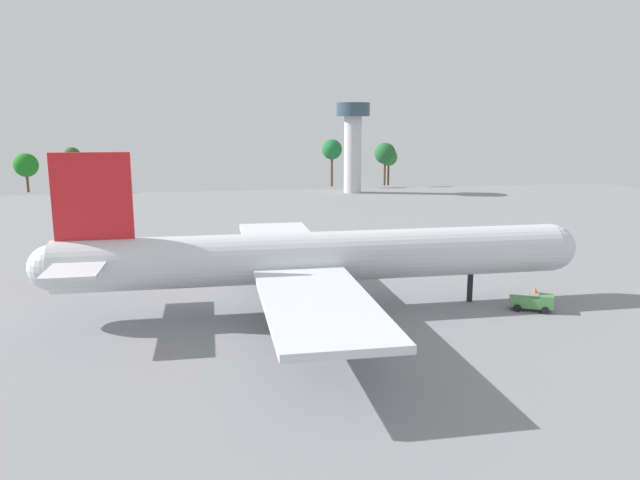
# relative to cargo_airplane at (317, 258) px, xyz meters

# --- Properties ---
(ground_plane) EXTENTS (258.44, 258.44, 0.00)m
(ground_plane) POSITION_rel_cargo_airplane_xyz_m (0.40, 0.00, -6.37)
(ground_plane) COLOR gray
(cargo_airplane) EXTENTS (64.61, 55.77, 18.81)m
(cargo_airplane) POSITION_rel_cargo_airplane_xyz_m (0.00, 0.00, 0.00)
(cargo_airplane) COLOR silver
(cargo_airplane) RESTS_ON ground_plane
(fuel_truck) EXTENTS (5.17, 3.86, 2.01)m
(fuel_truck) POSITION_rel_cargo_airplane_xyz_m (25.11, -4.92, -5.33)
(fuel_truck) COLOR #4C8C4C
(fuel_truck) RESTS_ON ground_plane
(safety_cone_nose) EXTENTS (0.55, 0.55, 0.78)m
(safety_cone_nose) POSITION_rel_cargo_airplane_xyz_m (29.48, 2.04, -5.98)
(safety_cone_nose) COLOR orange
(safety_cone_nose) RESTS_ON ground_plane
(control_tower) EXTENTS (10.38, 10.38, 27.89)m
(control_tower) POSITION_rel_cargo_airplane_xyz_m (32.39, 117.45, 10.88)
(control_tower) COLOR silver
(control_tower) RESTS_ON ground_plane
(tree_line_backdrop) EXTENTS (125.99, 7.52, 16.26)m
(tree_line_backdrop) POSITION_rel_cargo_airplane_xyz_m (2.58, 136.58, 4.23)
(tree_line_backdrop) COLOR #51381E
(tree_line_backdrop) RESTS_ON ground_plane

